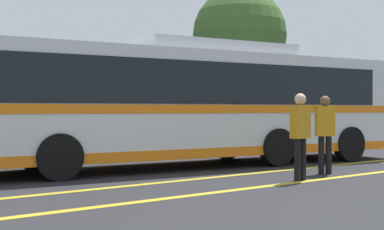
{
  "coord_description": "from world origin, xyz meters",
  "views": [
    {
      "loc": [
        -8.93,
        -11.37,
        1.5
      ],
      "look_at": [
        -0.32,
        -0.13,
        1.35
      ],
      "focal_mm": 50.0,
      "sensor_mm": 36.0,
      "label": 1
    }
  ],
  "objects_px": {
    "parked_car_4": "(359,127)",
    "pedestrian_1": "(325,129)",
    "parked_car_2": "(138,136)",
    "parked_car_3": "(263,130)",
    "pedestrian_0": "(300,130)",
    "transit_bus": "(192,102)",
    "tree_1": "(239,35)"
  },
  "relations": [
    {
      "from": "parked_car_4",
      "to": "parked_car_2",
      "type": "bearing_deg",
      "value": -92.22
    },
    {
      "from": "parked_car_2",
      "to": "parked_car_3",
      "type": "distance_m",
      "value": 5.41
    },
    {
      "from": "transit_bus",
      "to": "parked_car_2",
      "type": "distance_m",
      "value": 3.36
    },
    {
      "from": "parked_car_3",
      "to": "pedestrian_0",
      "type": "relative_size",
      "value": 2.19
    },
    {
      "from": "parked_car_4",
      "to": "pedestrian_1",
      "type": "bearing_deg",
      "value": -61.23
    },
    {
      "from": "parked_car_2",
      "to": "pedestrian_1",
      "type": "relative_size",
      "value": 2.37
    },
    {
      "from": "parked_car_4",
      "to": "pedestrian_0",
      "type": "xyz_separation_m",
      "value": [
        -12.07,
        -7.05,
        0.34
      ]
    },
    {
      "from": "parked_car_4",
      "to": "pedestrian_0",
      "type": "bearing_deg",
      "value": -62.64
    },
    {
      "from": "transit_bus",
      "to": "parked_car_4",
      "type": "distance_m",
      "value": 12.56
    },
    {
      "from": "pedestrian_0",
      "to": "tree_1",
      "type": "relative_size",
      "value": 0.26
    },
    {
      "from": "pedestrian_0",
      "to": "parked_car_4",
      "type": "bearing_deg",
      "value": 29.55
    },
    {
      "from": "transit_bus",
      "to": "parked_car_3",
      "type": "relative_size",
      "value": 3.25
    },
    {
      "from": "parked_car_3",
      "to": "pedestrian_1",
      "type": "relative_size",
      "value": 2.22
    },
    {
      "from": "transit_bus",
      "to": "parked_car_2",
      "type": "relative_size",
      "value": 3.05
    },
    {
      "from": "transit_bus",
      "to": "parked_car_4",
      "type": "height_order",
      "value": "transit_bus"
    },
    {
      "from": "transit_bus",
      "to": "parked_car_3",
      "type": "bearing_deg",
      "value": -54.38
    },
    {
      "from": "parked_car_4",
      "to": "pedestrian_1",
      "type": "relative_size",
      "value": 2.66
    },
    {
      "from": "parked_car_2",
      "to": "parked_car_4",
      "type": "bearing_deg",
      "value": -86.88
    },
    {
      "from": "parked_car_3",
      "to": "tree_1",
      "type": "distance_m",
      "value": 6.47
    },
    {
      "from": "parked_car_2",
      "to": "tree_1",
      "type": "relative_size",
      "value": 0.6
    },
    {
      "from": "parked_car_2",
      "to": "parked_car_3",
      "type": "bearing_deg",
      "value": -89.25
    },
    {
      "from": "pedestrian_1",
      "to": "pedestrian_0",
      "type": "bearing_deg",
      "value": -126.04
    },
    {
      "from": "parked_car_3",
      "to": "pedestrian_0",
      "type": "height_order",
      "value": "pedestrian_0"
    },
    {
      "from": "pedestrian_0",
      "to": "pedestrian_1",
      "type": "relative_size",
      "value": 1.01
    },
    {
      "from": "transit_bus",
      "to": "parked_car_2",
      "type": "bearing_deg",
      "value": 2.69
    },
    {
      "from": "pedestrian_0",
      "to": "transit_bus",
      "type": "bearing_deg",
      "value": 89.3
    },
    {
      "from": "parked_car_2",
      "to": "parked_car_4",
      "type": "height_order",
      "value": "parked_car_4"
    },
    {
      "from": "parked_car_4",
      "to": "pedestrian_1",
      "type": "xyz_separation_m",
      "value": [
        -10.72,
        -6.62,
        0.33
      ]
    },
    {
      "from": "parked_car_3",
      "to": "pedestrian_1",
      "type": "height_order",
      "value": "pedestrian_1"
    },
    {
      "from": "parked_car_4",
      "to": "transit_bus",
      "type": "bearing_deg",
      "value": -77.5
    },
    {
      "from": "parked_car_4",
      "to": "pedestrian_1",
      "type": "height_order",
      "value": "pedestrian_1"
    },
    {
      "from": "pedestrian_0",
      "to": "parked_car_3",
      "type": "bearing_deg",
      "value": 49.19
    }
  ]
}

